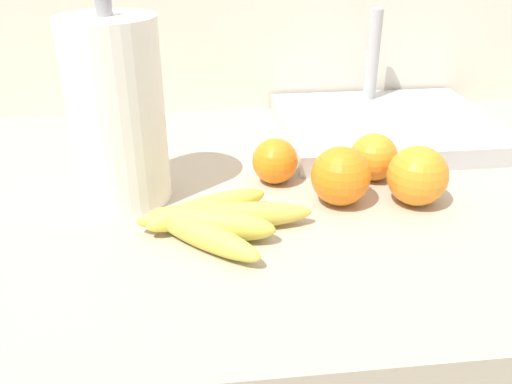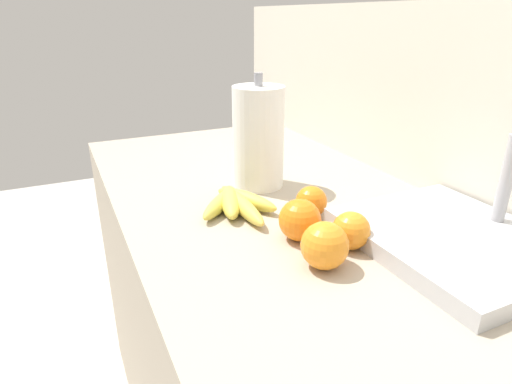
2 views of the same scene
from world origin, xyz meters
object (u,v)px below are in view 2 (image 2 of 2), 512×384
Objects in this scene: orange_far_right at (300,220)px; orange_back_right at (351,231)px; orange_right at (311,202)px; sink_basin at (454,238)px; banana_bunch at (235,202)px; paper_towel_roll at (258,137)px; orange_center at (325,246)px.

orange_far_right reaches higher than orange_back_right.
orange_right is 0.18× the size of sink_basin.
orange_right is at bearing 177.48° from orange_back_right.
sink_basin reaches higher than banana_bunch.
paper_towel_roll is 0.48m from sink_basin.
orange_right is 0.24× the size of paper_towel_roll.
banana_bunch is at bearing -170.32° from orange_center.
paper_towel_roll is at bearing 170.08° from orange_far_right.
orange_far_right is 0.09m from orange_back_right.
orange_back_right reaches higher than banana_bunch.
sink_basin is at bearing 65.45° from orange_back_right.
orange_center reaches higher than orange_back_right.
orange_far_right is 0.30m from paper_towel_roll.
orange_back_right is (0.07, 0.07, -0.01)m from orange_far_right.
sink_basin is (0.15, 0.24, -0.02)m from orange_far_right.
banana_bunch is 0.27m from orange_back_right.
paper_towel_roll is (-0.36, -0.02, 0.09)m from orange_back_right.
orange_far_right is at bearing -43.39° from orange_right.
paper_towel_roll is at bearing 136.32° from banana_bunch.
banana_bunch is at bearing -126.00° from orange_right.
orange_far_right is 0.11m from orange_right.
orange_center is 0.40m from paper_towel_roll.
orange_center reaches higher than orange_far_right.
orange_center is 0.30× the size of paper_towel_roll.
banana_bunch is 0.59× the size of sink_basin.
banana_bunch is 3.29× the size of orange_right.
orange_far_right is 0.28m from sink_basin.
orange_back_right is at bearing 27.61° from banana_bunch.
orange_far_right reaches higher than banana_bunch.
orange_right is (-0.08, 0.07, -0.01)m from orange_far_right.
orange_center is at bearing -100.02° from sink_basin.
orange_back_right is (0.14, -0.01, 0.00)m from orange_right.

